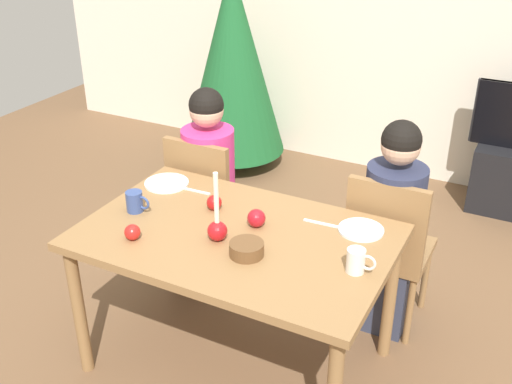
% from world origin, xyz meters
% --- Properties ---
extents(ground_plane, '(7.68, 7.68, 0.00)m').
position_xyz_m(ground_plane, '(0.00, 0.00, 0.00)').
color(ground_plane, brown).
extents(back_wall, '(6.40, 0.10, 2.60)m').
position_xyz_m(back_wall, '(0.00, 2.60, 1.30)').
color(back_wall, beige).
rests_on(back_wall, ground).
extents(dining_table, '(1.40, 0.90, 0.75)m').
position_xyz_m(dining_table, '(0.00, 0.00, 0.67)').
color(dining_table, olive).
rests_on(dining_table, ground).
extents(chair_left, '(0.40, 0.40, 0.90)m').
position_xyz_m(chair_left, '(-0.53, 0.61, 0.51)').
color(chair_left, olive).
rests_on(chair_left, ground).
extents(chair_right, '(0.40, 0.40, 0.90)m').
position_xyz_m(chair_right, '(0.55, 0.61, 0.51)').
color(chair_right, olive).
rests_on(chair_right, ground).
extents(person_left_child, '(0.30, 0.30, 1.17)m').
position_xyz_m(person_left_child, '(-0.53, 0.64, 0.57)').
color(person_left_child, '#33384C').
rests_on(person_left_child, ground).
extents(person_right_child, '(0.30, 0.30, 1.17)m').
position_xyz_m(person_right_child, '(0.55, 0.64, 0.57)').
color(person_right_child, '#33384C').
rests_on(person_right_child, ground).
extents(christmas_tree, '(0.83, 0.83, 1.70)m').
position_xyz_m(christmas_tree, '(-1.17, 2.08, 0.88)').
color(christmas_tree, brown).
rests_on(christmas_tree, ground).
extents(candle_centerpiece, '(0.09, 0.09, 0.33)m').
position_xyz_m(candle_centerpiece, '(-0.05, -0.08, 0.82)').
color(candle_centerpiece, red).
rests_on(candle_centerpiece, dining_table).
extents(plate_left, '(0.23, 0.23, 0.01)m').
position_xyz_m(plate_left, '(-0.56, 0.27, 0.76)').
color(plate_left, white).
rests_on(plate_left, dining_table).
extents(plate_right, '(0.21, 0.21, 0.01)m').
position_xyz_m(plate_right, '(0.49, 0.28, 0.76)').
color(plate_right, silver).
rests_on(plate_right, dining_table).
extents(mug_left, '(0.13, 0.08, 0.10)m').
position_xyz_m(mug_left, '(-0.53, -0.04, 0.80)').
color(mug_left, '#33477F').
rests_on(mug_left, dining_table).
extents(mug_right, '(0.12, 0.08, 0.10)m').
position_xyz_m(mug_right, '(0.58, -0.04, 0.80)').
color(mug_right, silver).
rests_on(mug_right, dining_table).
extents(fork_left, '(0.18, 0.02, 0.01)m').
position_xyz_m(fork_left, '(-0.39, 0.27, 0.75)').
color(fork_left, silver).
rests_on(fork_left, dining_table).
extents(fork_right, '(0.18, 0.02, 0.01)m').
position_xyz_m(fork_right, '(0.32, 0.26, 0.75)').
color(fork_right, silver).
rests_on(fork_right, dining_table).
extents(bowl_walnuts, '(0.15, 0.15, 0.06)m').
position_xyz_m(bowl_walnuts, '(0.12, -0.13, 0.78)').
color(bowl_walnuts, brown).
rests_on(bowl_walnuts, dining_table).
extents(apple_near_candle, '(0.07, 0.07, 0.07)m').
position_xyz_m(apple_near_candle, '(-0.38, -0.25, 0.79)').
color(apple_near_candle, red).
rests_on(apple_near_candle, dining_table).
extents(apple_by_left_plate, '(0.08, 0.08, 0.08)m').
position_xyz_m(apple_by_left_plate, '(0.05, 0.10, 0.79)').
color(apple_by_left_plate, '#AF151F').
rests_on(apple_by_left_plate, dining_table).
extents(apple_by_right_mug, '(0.07, 0.07, 0.07)m').
position_xyz_m(apple_by_right_mug, '(-0.20, 0.15, 0.79)').
color(apple_by_right_mug, '#B31514').
rests_on(apple_by_right_mug, dining_table).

